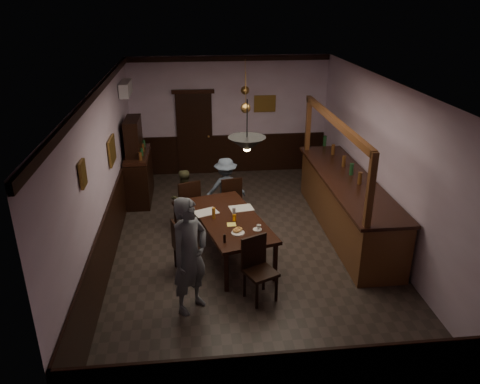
{
  "coord_description": "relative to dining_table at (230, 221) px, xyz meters",
  "views": [
    {
      "loc": [
        -0.99,
        -7.66,
        4.39
      ],
      "look_at": [
        -0.17,
        -0.12,
        1.15
      ],
      "focal_mm": 35.0,
      "sensor_mm": 36.0,
      "label": 1
    }
  ],
  "objects": [
    {
      "name": "pendant_brass_far",
      "position": [
        0.67,
        3.49,
        1.61
      ],
      "size": [
        0.2,
        0.2,
        0.81
      ],
      "color": "#BF8C3F",
      "rests_on": "ground"
    },
    {
      "name": "chair_far_left",
      "position": [
        -0.74,
        1.12,
        -0.11
      ],
      "size": [
        0.59,
        0.59,
        1.05
      ],
      "rotation": [
        0.0,
        0.0,
        3.52
      ],
      "color": "black",
      "rests_on": "ground"
    },
    {
      "name": "newspaper_left",
      "position": [
        -0.41,
        0.27,
        0.07
      ],
      "size": [
        0.5,
        0.44,
        0.01
      ],
      "primitive_type": "cube",
      "rotation": [
        0.0,
        0.0,
        0.39
      ],
      "color": "silver",
      "rests_on": "dining_table"
    },
    {
      "name": "pastry_ring_a",
      "position": [
        0.06,
        -0.55,
        0.1
      ],
      "size": [
        0.13,
        0.13,
        0.04
      ],
      "primitive_type": "torus",
      "color": "#C68C47",
      "rests_on": "pastry_plate"
    },
    {
      "name": "pendant_iron",
      "position": [
        0.2,
        -0.78,
        1.65
      ],
      "size": [
        0.56,
        0.56,
        0.78
      ],
      "color": "black",
      "rests_on": "ground"
    },
    {
      "name": "chair_far_right",
      "position": [
        0.12,
        1.34,
        -0.14
      ],
      "size": [
        0.52,
        0.52,
        1.0
      ],
      "rotation": [
        0.0,
        0.0,
        3.36
      ],
      "color": "black",
      "rests_on": "ground"
    },
    {
      "name": "picture_left_small",
      "position": [
        -2.09,
        -1.28,
        1.46
      ],
      "size": [
        0.04,
        0.28,
        0.36
      ],
      "color": "olive",
      "rests_on": "ground"
    },
    {
      "name": "person_standing",
      "position": [
        -0.71,
        -1.47,
        0.22
      ],
      "size": [
        0.77,
        0.77,
        1.8
      ],
      "primitive_type": "imported",
      "rotation": [
        0.0,
        0.0,
        0.8
      ],
      "color": "slate",
      "rests_on": "ground"
    },
    {
      "name": "ac_unit",
      "position": [
        -2.01,
        3.22,
        1.76
      ],
      "size": [
        0.2,
        0.85,
        0.3
      ],
      "color": "white",
      "rests_on": "ground"
    },
    {
      "name": "pastry_plate",
      "position": [
        0.08,
        -0.58,
        0.07
      ],
      "size": [
        0.22,
        0.22,
        0.01
      ],
      "primitive_type": "cylinder",
      "color": "white",
      "rests_on": "dining_table"
    },
    {
      "name": "beer_glass",
      "position": [
        -0.28,
        0.02,
        0.16
      ],
      "size": [
        0.06,
        0.06,
        0.2
      ],
      "primitive_type": "cylinder",
      "color": "#BF721E",
      "rests_on": "dining_table"
    },
    {
      "name": "picture_left_large",
      "position": [
        -2.09,
        1.12,
        1.01
      ],
      "size": [
        0.04,
        0.62,
        0.48
      ],
      "color": "olive",
      "rests_on": "ground"
    },
    {
      "name": "picture_back",
      "position": [
        1.27,
        4.28,
        1.11
      ],
      "size": [
        0.55,
        0.04,
        0.42
      ],
      "color": "olive",
      "rests_on": "ground"
    },
    {
      "name": "newspaper_right",
      "position": [
        0.24,
        0.37,
        0.07
      ],
      "size": [
        0.46,
        0.36,
        0.01
      ],
      "primitive_type": "cube",
      "rotation": [
        0.0,
        0.0,
        0.14
      ],
      "color": "silver",
      "rests_on": "dining_table"
    },
    {
      "name": "pastry_ring_b",
      "position": [
        0.1,
        -0.51,
        0.1
      ],
      "size": [
        0.13,
        0.13,
        0.04
      ],
      "primitive_type": "torus",
      "color": "#C68C47",
      "rests_on": "pastry_plate"
    },
    {
      "name": "soda_can",
      "position": [
        0.07,
        -0.13,
        0.12
      ],
      "size": [
        0.07,
        0.07,
        0.12
      ],
      "primitive_type": "cylinder",
      "color": "orange",
      "rests_on": "dining_table"
    },
    {
      "name": "bar_counter",
      "position": [
        2.37,
        0.75,
        -0.1
      ],
      "size": [
        0.96,
        4.11,
        2.31
      ],
      "color": "#512C15",
      "rests_on": "ground"
    },
    {
      "name": "dining_table",
      "position": [
        0.0,
        0.0,
        0.0
      ],
      "size": [
        1.51,
        2.38,
        0.75
      ],
      "rotation": [
        0.0,
        0.0,
        0.25
      ],
      "color": "black",
      "rests_on": "ground"
    },
    {
      "name": "coffee_cup",
      "position": [
        0.44,
        -0.49,
        0.11
      ],
      "size": [
        0.1,
        0.1,
        0.07
      ],
      "primitive_type": "imported",
      "rotation": [
        0.0,
        0.0,
        0.25
      ],
      "color": "white",
      "rests_on": "saucer"
    },
    {
      "name": "chair_near",
      "position": [
        0.31,
        -1.28,
        -0.13
      ],
      "size": [
        0.58,
        0.58,
        1.01
      ],
      "rotation": [
        0.0,
        0.0,
        0.43
      ],
      "color": "black",
      "rests_on": "ground"
    },
    {
      "name": "napkin",
      "position": [
        0.0,
        -0.26,
        0.07
      ],
      "size": [
        0.18,
        0.18,
        0.0
      ],
      "primitive_type": "cube",
      "rotation": [
        0.0,
        0.0,
        0.25
      ],
      "color": "#FDEA5D",
      "rests_on": "dining_table"
    },
    {
      "name": "pendant_brass_mid",
      "position": [
        0.47,
        1.7,
        1.61
      ],
      "size": [
        0.2,
        0.2,
        0.81
      ],
      "color": "#BF8C3F",
      "rests_on": "ground"
    },
    {
      "name": "chair_side",
      "position": [
        -0.85,
        -0.43,
        -0.18
      ],
      "size": [
        0.5,
        0.5,
        0.92
      ],
      "rotation": [
        0.0,
        0.0,
        1.87
      ],
      "color": "black",
      "rests_on": "ground"
    },
    {
      "name": "water_glass",
      "position": [
        0.08,
        0.1,
        0.14
      ],
      "size": [
        0.06,
        0.06,
        0.15
      ],
      "primitive_type": "cylinder",
      "color": "silver",
      "rests_on": "dining_table"
    },
    {
      "name": "saucer",
      "position": [
        0.42,
        -0.49,
        0.07
      ],
      "size": [
        0.15,
        0.15,
        0.01
      ],
      "primitive_type": "cylinder",
      "color": "white",
      "rests_on": "dining_table"
    },
    {
      "name": "pepper_mill",
      "position": [
        -0.16,
        -0.86,
        0.13
      ],
      "size": [
        0.04,
        0.04,
        0.14
      ],
      "primitive_type": "cylinder",
      "color": "black",
      "rests_on": "dining_table"
    },
    {
      "name": "person_seated_right",
      "position": [
        0.05,
        1.61,
        -0.04
      ],
      "size": [
        0.88,
        0.57,
        1.3
      ],
      "primitive_type": "imported",
      "rotation": [
        0.0,
        0.0,
        3.25
      ],
      "color": "slate",
      "rests_on": "ground"
    },
    {
      "name": "door_back",
      "position": [
        -0.53,
        4.27,
        0.36
      ],
      "size": [
        0.9,
        0.06,
        2.1
      ],
      "primitive_type": "cube",
      "color": "black",
      "rests_on": "ground"
    },
    {
      "name": "person_seated_left",
      "position": [
        -0.82,
        1.39,
        -0.11
      ],
      "size": [
        0.71,
        0.67,
        1.16
      ],
      "primitive_type": "imported",
      "rotation": [
        0.0,
        0.0,
        3.7
      ],
      "color": "#49492C",
      "rests_on": "ground"
    },
    {
      "name": "room",
      "position": [
        0.37,
        0.32,
        0.81
      ],
      "size": [
        5.01,
        8.01,
        3.01
      ],
      "color": "#2D2621",
      "rests_on": "ground"
    },
    {
      "name": "sideboard",
      "position": [
        -1.84,
        2.74,
        0.07
      ],
      "size": [
        0.51,
        1.43,
        1.89
      ],
      "color": "black",
      "rests_on": "ground"
    }
  ]
}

